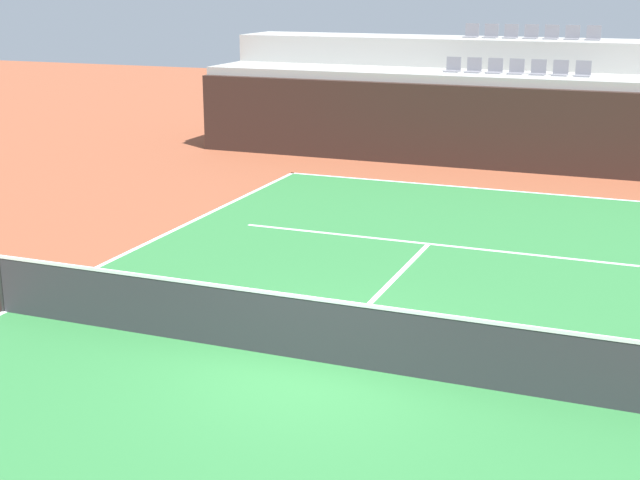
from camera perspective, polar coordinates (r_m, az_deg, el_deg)
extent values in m
plane|color=brown|center=(12.89, -0.45, -7.74)|extent=(80.00, 80.00, 0.00)
cube|color=#2D7238|center=(12.89, -0.45, -7.72)|extent=(11.00, 24.00, 0.01)
cube|color=white|center=(23.88, 10.35, 3.23)|extent=(11.00, 0.10, 0.00)
cube|color=white|center=(15.62, -19.39, -4.31)|extent=(0.10, 24.00, 0.00)
cube|color=white|center=(18.63, 6.93, -0.24)|extent=(8.26, 0.10, 0.00)
cube|color=white|center=(15.69, 3.93, -3.30)|extent=(0.10, 6.40, 0.00)
cube|color=black|center=(26.22, 11.65, 6.91)|extent=(19.22, 0.30, 2.37)
cube|color=#9E9E99|center=(27.52, 12.17, 7.56)|extent=(19.22, 2.40, 2.62)
cube|color=#9E9E99|center=(29.82, 13.01, 9.00)|extent=(19.22, 2.40, 3.50)
cube|color=slate|center=(27.74, 8.40, 10.58)|extent=(0.44, 0.44, 0.04)
cube|color=slate|center=(27.91, 8.51, 11.06)|extent=(0.44, 0.04, 0.40)
cube|color=slate|center=(27.60, 9.70, 10.50)|extent=(0.44, 0.44, 0.04)
cube|color=slate|center=(27.77, 9.81, 10.98)|extent=(0.44, 0.04, 0.40)
cube|color=slate|center=(27.48, 11.01, 10.41)|extent=(0.44, 0.44, 0.04)
cube|color=slate|center=(27.65, 11.11, 10.89)|extent=(0.44, 0.04, 0.40)
cube|color=slate|center=(27.37, 12.33, 10.31)|extent=(0.44, 0.44, 0.04)
cube|color=slate|center=(27.54, 12.43, 10.80)|extent=(0.44, 0.04, 0.40)
cube|color=slate|center=(27.27, 13.66, 10.21)|extent=(0.44, 0.44, 0.04)
cube|color=slate|center=(27.45, 13.76, 10.70)|extent=(0.44, 0.04, 0.40)
cube|color=slate|center=(27.19, 15.00, 10.11)|extent=(0.44, 0.44, 0.04)
cube|color=slate|center=(27.37, 15.09, 10.60)|extent=(0.44, 0.04, 0.40)
cube|color=slate|center=(27.12, 16.35, 9.99)|extent=(0.44, 0.44, 0.04)
cube|color=slate|center=(27.30, 16.43, 10.49)|extent=(0.44, 0.04, 0.40)
cube|color=slate|center=(30.01, 9.56, 12.63)|extent=(0.44, 0.44, 0.04)
cube|color=slate|center=(30.19, 9.66, 13.06)|extent=(0.44, 0.04, 0.40)
cube|color=slate|center=(29.88, 10.77, 12.55)|extent=(0.44, 0.44, 0.04)
cube|color=slate|center=(30.06, 10.87, 12.99)|extent=(0.44, 0.04, 0.40)
cube|color=slate|center=(29.77, 12.00, 12.48)|extent=(0.44, 0.44, 0.04)
cube|color=slate|center=(29.95, 12.09, 12.91)|extent=(0.44, 0.04, 0.40)
cube|color=slate|center=(29.66, 13.23, 12.39)|extent=(0.44, 0.44, 0.04)
cube|color=slate|center=(29.85, 13.32, 12.83)|extent=(0.44, 0.04, 0.40)
cube|color=slate|center=(29.58, 14.47, 12.30)|extent=(0.44, 0.44, 0.04)
cube|color=slate|center=(29.76, 14.55, 12.74)|extent=(0.44, 0.04, 0.40)
cube|color=slate|center=(29.50, 15.71, 12.21)|extent=(0.44, 0.44, 0.04)
cube|color=slate|center=(29.69, 15.79, 12.65)|extent=(0.44, 0.04, 0.40)
cube|color=slate|center=(29.44, 16.96, 12.10)|extent=(0.44, 0.44, 0.04)
cube|color=slate|center=(29.63, 17.03, 12.55)|extent=(0.44, 0.04, 0.40)
cylinder|color=black|center=(15.48, -19.71, -2.43)|extent=(0.08, 0.08, 1.07)
cube|color=#333338|center=(12.71, -0.45, -5.80)|extent=(10.90, 0.02, 0.92)
cube|color=white|center=(12.53, -0.46, -3.74)|extent=(10.90, 0.04, 0.05)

